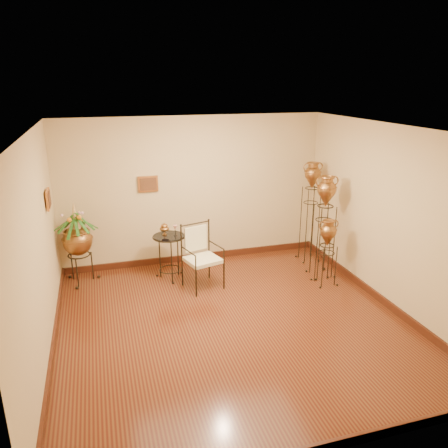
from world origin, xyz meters
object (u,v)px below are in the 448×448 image
object	(u,v)px
amphora_tall	(310,211)
side_table	(170,256)
planter_urn	(77,238)
amphora_mid	(324,226)
armchair	(203,257)

from	to	relation	value
amphora_tall	side_table	size ratio (longest dim) A/B	1.92
amphora_tall	side_table	world-z (taller)	amphora_tall
amphora_tall	planter_urn	xyz separation A→B (m)	(-4.30, 0.21, -0.17)
amphora_tall	planter_urn	size ratio (longest dim) A/B	1.32
side_table	planter_urn	bearing A→B (deg)	169.26
planter_urn	side_table	size ratio (longest dim) A/B	1.45
amphora_mid	planter_urn	distance (m)	4.30
amphora_mid	planter_urn	xyz separation A→B (m)	(-4.20, 0.94, -0.11)
amphora_mid	side_table	world-z (taller)	amphora_mid
planter_urn	armchair	size ratio (longest dim) A/B	1.35
armchair	side_table	distance (m)	0.72
armchair	amphora_mid	bearing A→B (deg)	-19.16
amphora_tall	planter_urn	distance (m)	4.31
armchair	amphora_tall	bearing A→B (deg)	-0.94
amphora_tall	armchair	distance (m)	2.41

